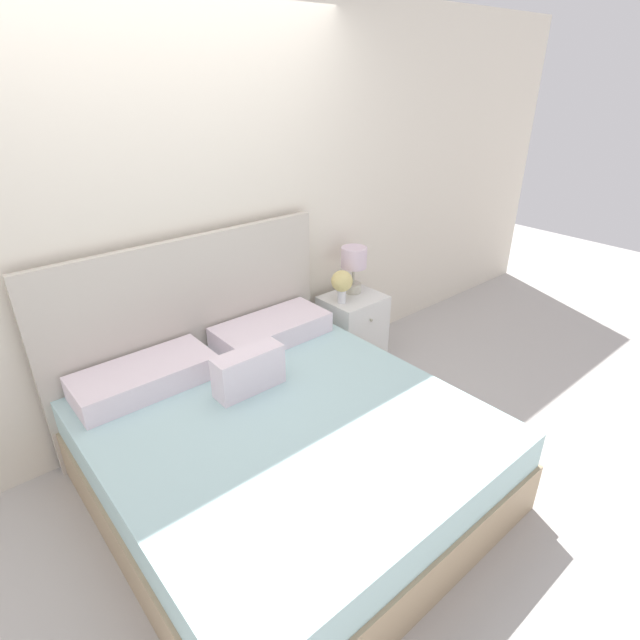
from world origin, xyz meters
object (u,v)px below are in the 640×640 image
bed (277,441)px  table_lamp (354,263)px  flower_vase (342,283)px  nightstand (352,330)px

bed → table_lamp: size_ratio=5.38×
table_lamp → flower_vase: 0.23m
table_lamp → flower_vase: bearing=-156.7°
bed → table_lamp: bed is taller
nightstand → flower_vase: flower_vase is taller
bed → table_lamp: 1.59m
table_lamp → flower_vase: size_ratio=1.45×
table_lamp → flower_vase: (-0.20, -0.08, -0.09)m
nightstand → table_lamp: size_ratio=1.57×
flower_vase → nightstand: bearing=7.7°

